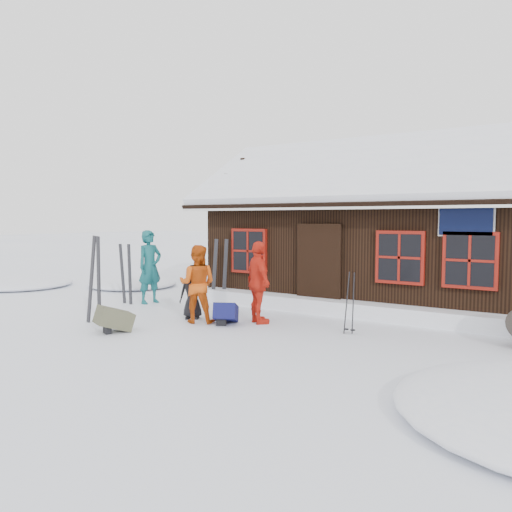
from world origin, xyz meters
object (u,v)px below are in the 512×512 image
Objects in this scene: ski_pair_left at (95,281)px; skier_orange_left at (197,284)px; skier_crouched at (192,293)px; skier_orange_right at (259,282)px; skier_teal at (150,267)px; backpack_blue at (226,316)px; ski_poles at (350,304)px; backpack_olive at (114,323)px.

skier_orange_left is at bearing 47.46° from ski_pair_left.
skier_orange_right is at bearing -15.13° from skier_crouched.
skier_teal reaches higher than skier_orange_right.
skier_orange_right is 0.97m from backpack_blue.
skier_teal is 2.43m from skier_crouched.
skier_orange_left is 1.34× the size of ski_poles.
ski_pair_left is (0.90, -2.45, -0.05)m from skier_teal.
skier_orange_left is 0.95× the size of skier_orange_right.
ski_pair_left reaches higher than skier_crouched.
skier_orange_right is 2.87× the size of backpack_blue.
skier_orange_left is 2.73× the size of backpack_blue.
ski_poles is (1.96, 0.15, -0.29)m from skier_orange_right.
skier_crouched reaches higher than backpack_olive.
backpack_olive is (1.80, -2.74, -0.77)m from skier_teal.
skier_orange_right reaches higher than backpack_blue.
ski_pair_left reaches higher than ski_poles.
backpack_olive is at bearing -148.74° from ski_poles.
skier_crouched is (-0.37, 0.26, -0.26)m from skier_orange_left.
skier_orange_left is 1.28m from skier_orange_right.
backpack_olive is (-3.85, -2.34, -0.40)m from ski_poles.
skier_teal reaches higher than skier_orange_left.
skier_crouched is 3.48m from ski_poles.
skier_orange_left is at bearing -64.11° from skier_crouched.
skier_teal reaches higher than ski_poles.
skier_orange_right reaches higher than skier_crouched.
skier_teal is 3.15× the size of backpack_blue.
ski_poles is 4.52m from backpack_olive.
ski_pair_left is at bearing -156.79° from ski_poles.
skier_crouched is 1.72× the size of backpack_olive.
backpack_blue is (0.98, -0.08, -0.39)m from skier_crouched.
skier_crouched reaches higher than backpack_blue.
skier_crouched is at bearing 59.66° from ski_pair_left.
backpack_olive is (-1.39, -1.74, 0.01)m from backpack_blue.
skier_orange_left is at bearing -165.78° from ski_poles.
ski_poles is at bearing -20.40° from skier_crouched.
skier_crouched is (2.21, -0.93, -0.39)m from skier_teal.
skier_crouched is 2.04m from ski_pair_left.
skier_crouched is at bearing 49.40° from skier_orange_right.
backpack_olive is (-1.90, -2.18, -0.68)m from skier_orange_right.
skier_orange_left is 2.55× the size of backpack_olive.
skier_teal reaches higher than backpack_blue.
ski_poles reaches higher than backpack_blue.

